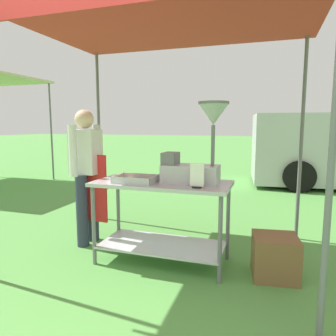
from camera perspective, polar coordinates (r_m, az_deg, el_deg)
name	(u,v)px	position (r m, az deg, el deg)	size (l,w,h in m)	color
ground_plane	(225,183)	(7.92, 10.39, -2.71)	(70.00, 70.00, 0.00)	#519342
stall_canopy	(165,25)	(3.38, -0.59, 24.70)	(2.99, 2.22, 2.51)	slate
donut_cart	(162,206)	(3.25, -1.10, -6.86)	(1.39, 0.65, 0.86)	#B7B7BC
donut_tray	(136,180)	(3.16, -5.86, -2.25)	(0.41, 0.29, 0.07)	#B7B7BC
donut_fryer	(197,152)	(3.09, 5.30, 2.92)	(0.65, 0.29, 0.80)	#B7B7BC
menu_sign	(197,178)	(2.87, 5.30, -1.75)	(0.13, 0.05, 0.23)	black
vendor	(87,170)	(3.83, -14.64, -0.34)	(0.46, 0.54, 1.61)	#2D3347
supply_crate	(275,257)	(3.22, 18.92, -15.06)	(0.46, 0.45, 0.40)	brown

